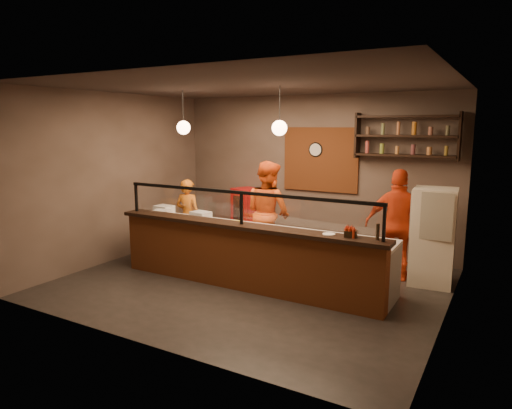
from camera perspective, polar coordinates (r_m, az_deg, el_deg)
The scene contains 29 objects.
floor at distance 7.72m, azimuth -0.60°, elevation -9.75°, with size 6.00×6.00×0.00m, color black.
ceiling at distance 7.29m, azimuth -0.64°, elevation 14.66°, with size 6.00×6.00×0.00m, color #3B312D.
wall_back at distance 9.56m, azimuth 6.96°, elevation 3.86°, with size 6.00×6.00×0.00m, color brown.
wall_left at distance 9.21m, azimuth -17.00°, elevation 3.27°, with size 5.00×5.00×0.00m, color brown.
wall_right at distance 6.39m, azimuth 23.31°, elevation 0.12°, with size 5.00×5.00×0.00m, color brown.
wall_front at distance 5.35m, azimuth -14.21°, elevation -1.14°, with size 6.00×6.00×0.00m, color brown.
brick_patch at distance 9.43m, azimuth 8.05°, elevation 5.59°, with size 1.60×0.04×1.30m, color #9A4B21.
service_counter at distance 7.32m, azimuth -1.79°, elevation -6.75°, with size 4.60×0.25×1.00m, color #9A4B21.
counter_ledge at distance 7.18m, azimuth -1.82°, elevation -2.70°, with size 4.70×0.37×0.06m, color black.
worktop_cabinet at distance 7.75m, azimuth 0.15°, elevation -6.36°, with size 4.60×0.75×0.85m, color gray.
worktop at distance 7.64m, azimuth 0.15°, elevation -3.12°, with size 4.60×0.75×0.05m, color beige.
sneeze_guard at distance 7.12m, azimuth -1.83°, elevation -0.02°, with size 4.50×0.05×0.52m.
wall_shelving at distance 8.78m, azimuth 18.23°, elevation 8.14°, with size 1.84×0.28×0.85m.
wall_clock at distance 9.45m, azimuth 7.49°, elevation 6.82°, with size 0.30×0.30×0.04m, color black.
pendant_left at distance 8.28m, azimuth -9.05°, elevation 9.48°, with size 0.24×0.24×0.77m.
pendant_right at distance 7.25m, azimuth 2.95°, elevation 9.55°, with size 0.24×0.24×0.77m.
cook_left at distance 9.40m, azimuth -8.48°, elevation -1.45°, with size 0.55×0.36×1.52m, color orange.
cook_mid at distance 8.56m, azimuth 1.53°, elevation -1.03°, with size 0.95×0.74×1.95m, color #E05015.
cook_right at distance 8.02m, azimuth 17.39°, elevation -2.46°, with size 1.10×0.46×1.88m, color red.
fridge at distance 7.98m, azimuth 21.24°, elevation -3.79°, with size 0.67×0.62×1.60m, color #ECE4C8.
red_cooler at distance 10.01m, azimuth -1.18°, elevation -1.48°, with size 0.53×0.49×1.24m, color red.
pizza_dough at distance 7.24m, azimuth 4.68°, elevation -3.64°, with size 0.53×0.53×0.01m, color beige.
prep_tub_a at distance 8.25m, azimuth -6.91°, elevation -1.44°, with size 0.33×0.26×0.16m, color silver.
prep_tub_b at distance 8.96m, azimuth -11.41°, elevation -0.65°, with size 0.33×0.27×0.17m, color white.
prep_tub_c at distance 8.57m, azimuth -11.67°, elevation -1.19°, with size 0.31×0.25×0.15m, color white.
rolling_pin at distance 7.99m, azimuth -2.90°, elevation -2.15°, with size 0.06×0.06×0.33m, color yellow.
condiment_caddy at distance 6.48m, azimuth 11.75°, elevation -3.61°, with size 0.17×0.13×0.09m, color black.
pepper_mill at distance 6.40m, azimuth 14.97°, elevation -3.31°, with size 0.05×0.05×0.22m, color black.
small_plate at distance 6.58m, azimuth 9.10°, elevation -3.68°, with size 0.18×0.18×0.01m, color white.
Camera 1 is at (3.66, -6.28, 2.60)m, focal length 32.00 mm.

